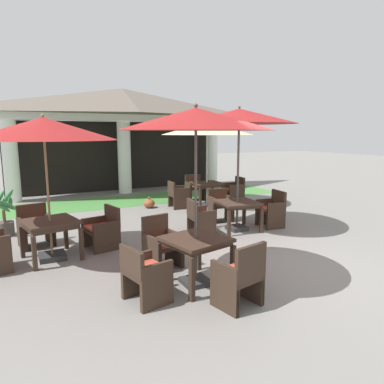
% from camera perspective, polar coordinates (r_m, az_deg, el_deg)
% --- Properties ---
extents(ground_plane, '(60.00, 60.00, 0.00)m').
position_cam_1_polar(ground_plane, '(6.50, 12.59, -11.76)').
color(ground_plane, gray).
extents(background_pavilion, '(9.09, 2.85, 3.99)m').
position_cam_1_polar(background_pavilion, '(14.05, -11.29, 12.50)').
color(background_pavilion, white).
rests_on(background_pavilion, ground).
extents(lawn_strip, '(10.89, 2.11, 0.01)m').
position_cam_1_polar(lawn_strip, '(12.57, -8.59, -1.23)').
color(lawn_strip, '#47843D').
rests_on(lawn_strip, ground).
extents(patio_table_near_foreground, '(1.06, 1.06, 0.75)m').
position_cam_1_polar(patio_table_near_foreground, '(7.04, -22.04, -5.12)').
color(patio_table_near_foreground, '#38281E').
rests_on(patio_table_near_foreground, ground).
extents(patio_umbrella_near_foreground, '(2.58, 2.58, 2.68)m').
position_cam_1_polar(patio_umbrella_near_foreground, '(6.83, -22.98, 9.28)').
color(patio_umbrella_near_foreground, '#2D2D2D').
rests_on(patio_umbrella_near_foreground, ground).
extents(patio_chair_near_foreground_east, '(0.70, 0.74, 0.85)m').
position_cam_1_polar(patio_chair_near_foreground_east, '(7.45, -14.33, -5.89)').
color(patio_chair_near_foreground_east, '#38281E').
rests_on(patio_chair_near_foreground_east, ground).
extents(patio_chair_near_foreground_north, '(0.72, 0.70, 0.86)m').
position_cam_1_polar(patio_chair_near_foreground_north, '(8.07, -24.09, -5.25)').
color(patio_chair_near_foreground_north, '#38281E').
rests_on(patio_chair_near_foreground_north, ground).
extents(patio_table_mid_left, '(1.03, 1.03, 0.71)m').
position_cam_1_polar(patio_table_mid_left, '(8.53, 7.37, -2.17)').
color(patio_table_mid_left, '#38281E').
rests_on(patio_table_mid_left, ground).
extents(patio_umbrella_mid_left, '(2.69, 2.69, 2.95)m').
position_cam_1_polar(patio_umbrella_mid_left, '(8.36, 7.68, 11.96)').
color(patio_umbrella_mid_left, '#2D2D2D').
rests_on(patio_umbrella_mid_left, ground).
extents(patio_chair_mid_left_east, '(0.59, 0.66, 0.91)m').
position_cam_1_polar(patio_chair_mid_left_east, '(9.06, 12.82, -2.91)').
color(patio_chair_mid_left_east, '#38281E').
rests_on(patio_chair_mid_left_east, ground).
extents(patio_chair_mid_left_west, '(0.58, 0.69, 0.82)m').
position_cam_1_polar(patio_chair_mid_left_west, '(8.19, 1.28, -4.20)').
color(patio_chair_mid_left_west, '#38281E').
rests_on(patio_chair_mid_left_west, ground).
extents(patio_chair_mid_left_north, '(0.63, 0.56, 0.85)m').
position_cam_1_polar(patio_chair_mid_left_north, '(9.42, 4.63, -2.23)').
color(patio_chair_mid_left_north, '#38281E').
rests_on(patio_chair_mid_left_north, ground).
extents(patio_table_mid_right, '(1.05, 1.05, 0.75)m').
position_cam_1_polar(patio_table_mid_right, '(5.47, 0.60, -8.47)').
color(patio_table_mid_right, '#38281E').
rests_on(patio_table_mid_right, ground).
extents(patio_umbrella_mid_right, '(2.30, 2.30, 2.76)m').
position_cam_1_polar(patio_umbrella_mid_right, '(5.20, 0.64, 11.54)').
color(patio_umbrella_mid_right, '#2D2D2D').
rests_on(patio_umbrella_mid_right, ground).
extents(patio_chair_mid_right_south, '(0.65, 0.61, 0.91)m').
position_cam_1_polar(patio_chair_mid_right_south, '(4.92, 7.77, -13.57)').
color(patio_chair_mid_right_south, '#38281E').
rests_on(patio_chair_mid_right_south, ground).
extents(patio_chair_mid_right_north, '(0.65, 0.63, 0.90)m').
position_cam_1_polar(patio_chair_mid_right_north, '(6.25, -4.95, -8.55)').
color(patio_chair_mid_right_north, '#38281E').
rests_on(patio_chair_mid_right_north, ground).
extents(patio_chair_mid_right_west, '(0.62, 0.68, 0.82)m').
position_cam_1_polar(patio_chair_mid_right_west, '(5.05, -7.72, -13.12)').
color(patio_chair_mid_right_west, '#38281E').
rests_on(patio_chair_mid_right_west, ground).
extents(patio_table_far_back, '(0.96, 0.96, 0.76)m').
position_cam_1_polar(patio_table_far_back, '(11.38, 2.42, 1.05)').
color(patio_table_far_back, '#38281E').
rests_on(patio_table_far_back, ground).
extents(patio_umbrella_far_back, '(2.94, 2.94, 2.74)m').
position_cam_1_polar(patio_umbrella_far_back, '(11.25, 2.49, 10.23)').
color(patio_umbrella_far_back, '#2D2D2D').
rests_on(patio_umbrella_far_back, ground).
extents(patio_chair_far_back_west, '(0.60, 0.65, 0.84)m').
position_cam_1_polar(patio_chair_far_back_west, '(11.05, -2.31, -0.51)').
color(patio_chair_far_back_west, '#38281E').
rests_on(patio_chair_far_back_west, ground).
extents(patio_chair_far_back_north, '(0.65, 0.59, 0.88)m').
position_cam_1_polar(patio_chair_far_back_north, '(12.32, 0.48, 0.62)').
color(patio_chair_far_back_north, '#38281E').
rests_on(patio_chair_far_back_north, ground).
extents(patio_chair_far_back_east, '(0.63, 0.65, 0.88)m').
position_cam_1_polar(patio_chair_far_back_east, '(11.86, 6.83, 0.16)').
color(patio_chair_far_back_east, '#38281E').
rests_on(patio_chair_far_back_east, ground).
extents(potted_palm_left_edge, '(0.65, 0.63, 1.08)m').
position_cam_1_polar(potted_palm_left_edge, '(9.12, -28.25, -3.83)').
color(potted_palm_left_edge, '#47423D').
rests_on(potted_palm_left_edge, ground).
extents(terracotta_urn, '(0.35, 0.35, 0.36)m').
position_cam_1_polar(terracotta_urn, '(11.15, -6.97, -1.85)').
color(terracotta_urn, brown).
rests_on(terracotta_urn, ground).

